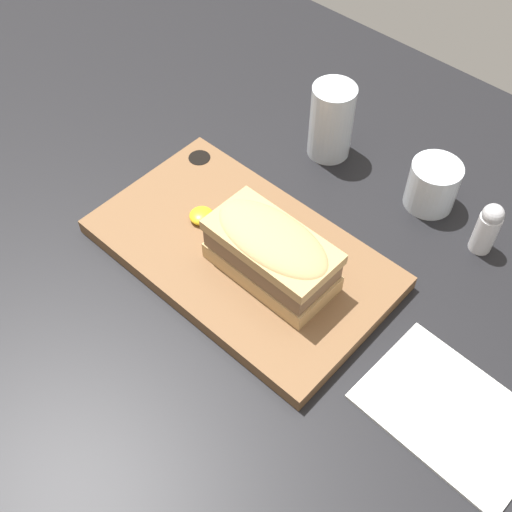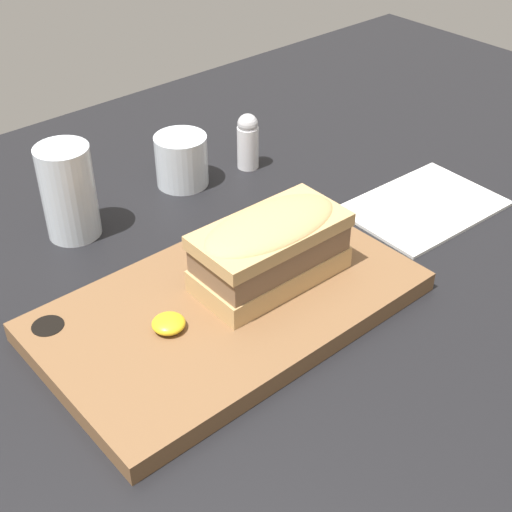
% 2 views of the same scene
% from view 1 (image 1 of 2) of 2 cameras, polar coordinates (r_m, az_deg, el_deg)
% --- Properties ---
extents(dining_table, '(1.76, 1.00, 0.02)m').
position_cam_1_polar(dining_table, '(0.86, 1.71, 0.57)').
color(dining_table, black).
rests_on(dining_table, ground).
extents(serving_board, '(0.38, 0.23, 0.02)m').
position_cam_1_polar(serving_board, '(0.83, -1.29, 0.25)').
color(serving_board, brown).
rests_on(serving_board, dining_table).
extents(sandwich, '(0.16, 0.08, 0.08)m').
position_cam_1_polar(sandwich, '(0.76, 1.41, 0.39)').
color(sandwich, tan).
rests_on(sandwich, serving_board).
extents(mustard_dollop, '(0.03, 0.03, 0.01)m').
position_cam_1_polar(mustard_dollop, '(0.85, -4.85, 3.60)').
color(mustard_dollop, gold).
rests_on(mustard_dollop, serving_board).
extents(water_glass, '(0.06, 0.06, 0.11)m').
position_cam_1_polar(water_glass, '(0.95, 6.67, 11.46)').
color(water_glass, silver).
rests_on(water_glass, dining_table).
extents(wine_glass, '(0.07, 0.07, 0.07)m').
position_cam_1_polar(wine_glass, '(0.91, 15.38, 5.91)').
color(wine_glass, silver).
rests_on(wine_glass, dining_table).
extents(napkin, '(0.20, 0.14, 0.00)m').
position_cam_1_polar(napkin, '(0.75, 16.98, -13.18)').
color(napkin, white).
rests_on(napkin, dining_table).
extents(salt_shaker, '(0.03, 0.03, 0.08)m').
position_cam_1_polar(salt_shaker, '(0.87, 19.89, 2.41)').
color(salt_shaker, white).
rests_on(salt_shaker, dining_table).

